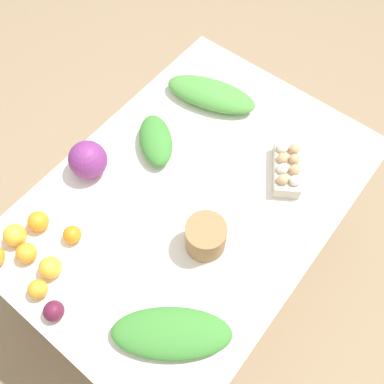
# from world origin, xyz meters

# --- Properties ---
(ground_plane) EXTENTS (8.00, 8.00, 0.00)m
(ground_plane) POSITION_xyz_m (0.00, 0.00, 0.00)
(ground_plane) COLOR #937A5B
(dining_table) EXTENTS (1.43, 1.01, 0.75)m
(dining_table) POSITION_xyz_m (0.00, 0.00, 0.66)
(dining_table) COLOR silver
(dining_table) RESTS_ON ground_plane
(cabbage_purple) EXTENTS (0.15, 0.15, 0.15)m
(cabbage_purple) POSITION_xyz_m (-0.16, 0.38, 0.82)
(cabbage_purple) COLOR #7A2D75
(cabbage_purple) RESTS_ON dining_table
(egg_carton) EXTENTS (0.24, 0.21, 0.09)m
(egg_carton) POSITION_xyz_m (0.30, -0.23, 0.79)
(egg_carton) COLOR beige
(egg_carton) RESTS_ON dining_table
(paper_bag) EXTENTS (0.15, 0.15, 0.13)m
(paper_bag) POSITION_xyz_m (-0.13, -0.16, 0.81)
(paper_bag) COLOR #997047
(paper_bag) RESTS_ON dining_table
(greens_bunch_beet_tops) EXTENTS (0.26, 0.28, 0.08)m
(greens_bunch_beet_tops) POSITION_xyz_m (0.09, 0.26, 0.79)
(greens_bunch_beet_tops) COLOR #3D8433
(greens_bunch_beet_tops) RESTS_ON dining_table
(greens_bunch_dandelion) EXTENTS (0.26, 0.43, 0.08)m
(greens_bunch_dandelion) POSITION_xyz_m (0.42, 0.23, 0.79)
(greens_bunch_dandelion) COLOR #4C933D
(greens_bunch_dandelion) RESTS_ON dining_table
(greens_bunch_scallion) EXTENTS (0.37, 0.41, 0.07)m
(greens_bunch_scallion) POSITION_xyz_m (-0.45, -0.27, 0.78)
(greens_bunch_scallion) COLOR #3D8433
(greens_bunch_scallion) RESTS_ON dining_table
(beet_root) EXTENTS (0.07, 0.07, 0.07)m
(beet_root) POSITION_xyz_m (-0.64, 0.07, 0.78)
(beet_root) COLOR #5B1933
(beet_root) RESTS_ON dining_table
(orange_0) EXTENTS (0.07, 0.07, 0.07)m
(orange_0) POSITION_xyz_m (-0.56, 0.30, 0.78)
(orange_0) COLOR orange
(orange_0) RESTS_ON dining_table
(orange_1) EXTENTS (0.08, 0.08, 0.08)m
(orange_1) POSITION_xyz_m (-0.54, 0.19, 0.79)
(orange_1) COLOR #F9A833
(orange_1) RESTS_ON dining_table
(orange_2) EXTENTS (0.07, 0.07, 0.07)m
(orange_2) POSITION_xyz_m (-0.41, 0.22, 0.78)
(orange_2) COLOR orange
(orange_2) RESTS_ON dining_table
(orange_4) EXTENTS (0.08, 0.08, 0.08)m
(orange_4) POSITION_xyz_m (-0.45, 0.36, 0.79)
(orange_4) COLOR orange
(orange_4) RESTS_ON dining_table
(orange_5) EXTENTS (0.08, 0.08, 0.08)m
(orange_5) POSITION_xyz_m (-0.54, 0.38, 0.79)
(orange_5) COLOR #F9A833
(orange_5) RESTS_ON dining_table
(orange_6) EXTENTS (0.07, 0.07, 0.07)m
(orange_6) POSITION_xyz_m (-0.62, 0.17, 0.78)
(orange_6) COLOR orange
(orange_6) RESTS_ON dining_table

